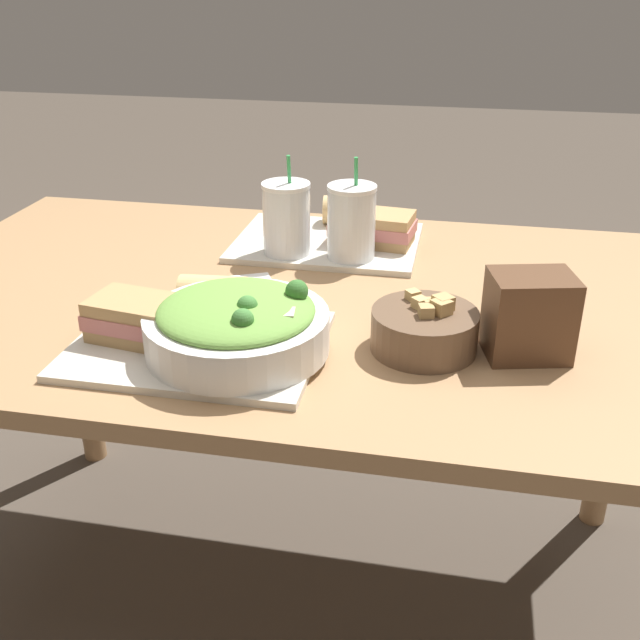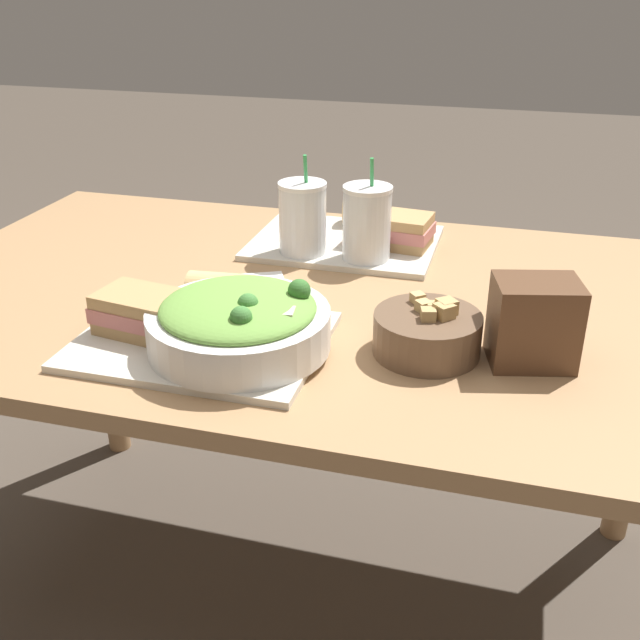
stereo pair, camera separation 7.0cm
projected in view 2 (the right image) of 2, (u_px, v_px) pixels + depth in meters
The scene contains 14 objects.
ground_plane at pixel (305, 594), 1.65m from camera, with size 12.00×12.00×0.00m, color #4C4238.
dining_table at pixel (302, 336), 1.37m from camera, with size 1.46×0.90×0.73m.
tray_near at pixel (202, 341), 1.15m from camera, with size 0.37×0.29×0.01m.
tray_far at pixel (345, 243), 1.54m from camera, with size 0.37×0.29×0.01m.
salad_bowl at pixel (239, 321), 1.10m from camera, with size 0.27×0.27×0.10m.
soup_bowl at pixel (427, 332), 1.11m from camera, with size 0.16×0.16×0.09m.
sandwich_near at pixel (146, 313), 1.15m from camera, with size 0.16×0.11×0.06m.
baguette_near at pixel (223, 291), 1.23m from camera, with size 0.12×0.07×0.06m.
sandwich_far at pixel (390, 229), 1.50m from camera, with size 0.17×0.11×0.06m.
baguette_far at pixel (367, 211), 1.61m from camera, with size 0.10×0.07×0.06m.
drink_cup_dark at pixel (303, 220), 1.45m from camera, with size 0.09×0.09×0.19m.
drink_cup_red at pixel (367, 225), 1.42m from camera, with size 0.09×0.09×0.20m.
chip_bag at pixel (534, 323), 1.07m from camera, with size 0.14×0.12×0.13m.
napkin_folded at pixel (250, 283), 1.36m from camera, with size 0.15×0.14×0.00m.
Camera 2 is at (0.36, -1.17, 1.27)m, focal length 42.00 mm.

